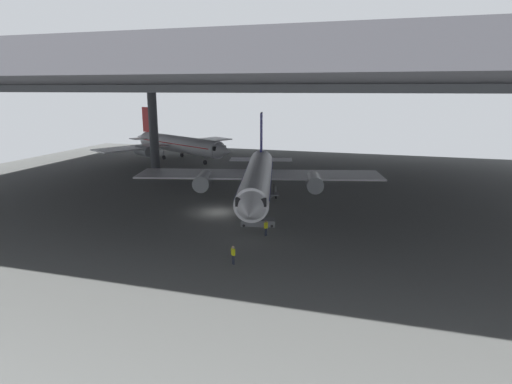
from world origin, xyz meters
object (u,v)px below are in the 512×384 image
(airplane_distant, at_px, (178,144))
(airplane_main, at_px, (258,177))
(crew_worker_near_nose, at_px, (233,254))
(crew_worker_by_stairs, at_px, (266,227))
(boarding_stairs, at_px, (259,219))

(airplane_distant, bearing_deg, airplane_main, -47.99)
(crew_worker_near_nose, relative_size, crew_worker_by_stairs, 1.00)
(airplane_main, relative_size, crew_worker_by_stairs, 20.97)
(airplane_main, bearing_deg, crew_worker_near_nose, -79.49)
(airplane_distant, bearing_deg, crew_worker_by_stairs, -53.56)
(airplane_distant, bearing_deg, crew_worker_near_nose, -58.77)
(boarding_stairs, bearing_deg, airplane_distant, 127.08)
(crew_worker_near_nose, bearing_deg, airplane_distant, 121.23)
(crew_worker_near_nose, bearing_deg, crew_worker_by_stairs, 84.43)
(boarding_stairs, xyz_separation_m, airplane_distant, (-29.24, 38.69, 2.58))
(boarding_stairs, bearing_deg, crew_worker_near_nose, -85.17)
(airplane_main, distance_m, airplane_distant, 39.41)
(airplane_main, height_order, crew_worker_near_nose, airplane_main)
(crew_worker_near_nose, xyz_separation_m, airplane_distant, (-30.18, 49.77, 2.34))
(boarding_stairs, xyz_separation_m, crew_worker_near_nose, (0.94, -11.08, 0.23))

